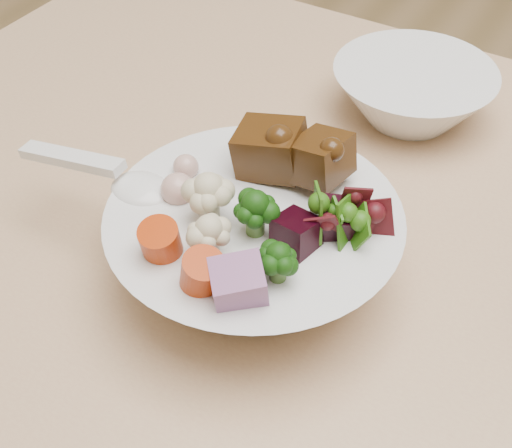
{
  "coord_description": "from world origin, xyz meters",
  "views": [
    {
      "loc": [
        -0.18,
        -0.57,
        1.14
      ],
      "look_at": [
        -0.39,
        -0.22,
        0.75
      ],
      "focal_mm": 50.0,
      "sensor_mm": 36.0,
      "label": 1
    }
  ],
  "objects": [
    {
      "name": "food_bowl",
      "position": [
        -0.39,
        -0.22,
        0.73
      ],
      "size": [
        0.24,
        0.24,
        0.13
      ],
      "color": "white",
      "rests_on": "dining_table"
    },
    {
      "name": "soup_spoon",
      "position": [
        -0.5,
        -0.24,
        0.76
      ],
      "size": [
        0.15,
        0.05,
        0.03
      ],
      "rotation": [
        0.0,
        0.0,
        0.05
      ],
      "color": "white",
      "rests_on": "food_bowl"
    },
    {
      "name": "side_bowl",
      "position": [
        -0.37,
        0.07,
        0.72
      ],
      "size": [
        0.17,
        0.17,
        0.06
      ],
      "primitive_type": null,
      "color": "white",
      "rests_on": "dining_table"
    }
  ]
}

